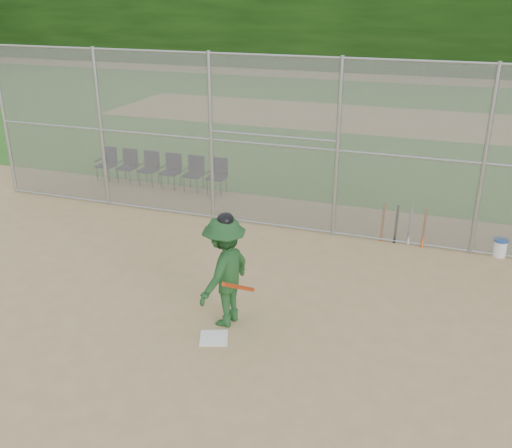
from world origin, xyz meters
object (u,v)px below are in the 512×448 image
(home_plate, at_px, (214,338))
(water_cooler, at_px, (500,247))
(batter_at_plate, at_px, (225,271))
(chair_0, at_px, (106,164))

(home_plate, distance_m, water_cooler, 6.63)
(home_plate, height_order, batter_at_plate, batter_at_plate)
(home_plate, distance_m, batter_at_plate, 1.10)
(batter_at_plate, xyz_separation_m, water_cooler, (4.49, 4.35, -0.77))
(batter_at_plate, xyz_separation_m, chair_0, (-6.28, 6.07, -0.49))
(home_plate, relative_size, batter_at_plate, 0.22)
(batter_at_plate, height_order, water_cooler, batter_at_plate)
(home_plate, distance_m, chair_0, 9.13)
(batter_at_plate, height_order, chair_0, batter_at_plate)
(batter_at_plate, distance_m, chair_0, 8.75)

